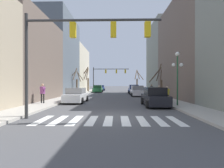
{
  "coord_description": "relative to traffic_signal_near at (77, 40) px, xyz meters",
  "views": [
    {
      "loc": [
        0.41,
        -10.46,
        1.99
      ],
      "look_at": [
        -0.28,
        18.93,
        1.9
      ],
      "focal_mm": 28.0,
      "sensor_mm": 36.0,
      "label": 1
    }
  ],
  "objects": [
    {
      "name": "building_row_right",
      "position": [
        12.12,
        13.63,
        1.66
      ],
      "size": [
        6.0,
        35.77,
        13.56
      ],
      "color": "gray",
      "rests_on": "ground_plane"
    },
    {
      "name": "traffic_signal_far",
      "position": [
        0.2,
        29.32,
        -0.22
      ],
      "size": [
        8.02,
        0.28,
        5.63
      ],
      "color": "#2D2D2D",
      "rests_on": "ground_plane"
    },
    {
      "name": "car_parked_right_near",
      "position": [
        5.56,
        5.59,
        -3.67
      ],
      "size": [
        2.0,
        4.26,
        1.66
      ],
      "rotation": [
        0.0,
        0.0,
        1.57
      ],
      "color": "black",
      "rests_on": "ground_plane"
    },
    {
      "name": "ground_plane",
      "position": [
        1.76,
        0.71,
        -4.45
      ],
      "size": [
        240.0,
        240.0,
        0.0
      ],
      "primitive_type": "plane",
      "color": "#4C4C4F"
    },
    {
      "name": "car_parked_right_far",
      "position": [
        -1.94,
        29.39,
        -3.69
      ],
      "size": [
        2.2,
        4.13,
        1.61
      ],
      "rotation": [
        0.0,
        0.0,
        1.57
      ],
      "color": "#236B38",
      "rests_on": "ground_plane"
    },
    {
      "name": "car_driving_away_lane",
      "position": [
        5.55,
        23.98,
        -3.64
      ],
      "size": [
        2.01,
        4.79,
        1.74
      ],
      "rotation": [
        0.0,
        0.0,
        1.57
      ],
      "color": "navy",
      "rests_on": "ground_plane"
    },
    {
      "name": "street_tree_left_far",
      "position": [
        7.94,
        13.35,
        -2.46
      ],
      "size": [
        1.75,
        0.93,
        4.45
      ],
      "color": "#473828",
      "rests_on": "sidewalk_right"
    },
    {
      "name": "traffic_signal_near",
      "position": [
        0.0,
        0.0,
        0.0
      ],
      "size": [
        7.67,
        0.28,
        5.94
      ],
      "color": "#2D2D2D",
      "rests_on": "ground_plane"
    },
    {
      "name": "sidewalk_left",
      "position": [
        -4.38,
        0.71,
        -4.37
      ],
      "size": [
        2.44,
        90.0,
        0.15
      ],
      "color": "#ADA89E",
      "rests_on": "ground_plane"
    },
    {
      "name": "car_parked_left_near",
      "position": [
        -1.99,
        37.81,
        -3.71
      ],
      "size": [
        2.09,
        4.7,
        1.55
      ],
      "rotation": [
        0.0,
        0.0,
        1.57
      ],
      "color": "navy",
      "rests_on": "ground_plane"
    },
    {
      "name": "street_tree_right_mid",
      "position": [
        -4.83,
        32.2,
        -1.55
      ],
      "size": [
        2.19,
        1.53,
        5.86
      ],
      "color": "brown",
      "rests_on": "sidewalk_left"
    },
    {
      "name": "car_driving_toward_lane",
      "position": [
        5.51,
        18.1,
        -3.67
      ],
      "size": [
        2.1,
        4.74,
        1.65
      ],
      "rotation": [
        0.0,
        0.0,
        1.57
      ],
      "color": "silver",
      "rests_on": "ground_plane"
    },
    {
      "name": "building_row_left",
      "position": [
        -8.6,
        19.0,
        1.18
      ],
      "size": [
        6.0,
        45.86,
        13.99
      ],
      "color": "tan",
      "rests_on": "ground_plane"
    },
    {
      "name": "crosswalk_stripes",
      "position": [
        1.76,
        -0.39,
        -4.44
      ],
      "size": [
        7.65,
        2.6,
        0.01
      ],
      "color": "white",
      "rests_on": "ground_plane"
    },
    {
      "name": "sidewalk_right",
      "position": [
        7.9,
        0.71,
        -4.37
      ],
      "size": [
        2.44,
        90.0,
        0.15
      ],
      "color": "#ADA89E",
      "rests_on": "ground_plane"
    },
    {
      "name": "street_tree_left_mid",
      "position": [
        7.68,
        35.76,
        -1.62
      ],
      "size": [
        2.56,
        3.78,
        5.47
      ],
      "color": "brown",
      "rests_on": "sidewalk_right"
    },
    {
      "name": "pedestrian_waiting_at_curb",
      "position": [
        8.54,
        16.33,
        -3.38
      ],
      "size": [
        0.28,
        0.66,
        1.55
      ],
      "rotation": [
        0.0,
        0.0,
        4.96
      ],
      "color": "#7A705B",
      "rests_on": "sidewalk_right"
    },
    {
      "name": "pedestrian_near_right_corner",
      "position": [
        -4.74,
        6.49,
        -3.22
      ],
      "size": [
        0.74,
        0.45,
        1.83
      ],
      "rotation": [
        0.0,
        0.0,
        5.79
      ],
      "color": "black",
      "rests_on": "sidewalk_left"
    },
    {
      "name": "pedestrian_on_left_sidewalk",
      "position": [
        7.21,
        7.56,
        -3.38
      ],
      "size": [
        0.65,
        0.33,
        1.56
      ],
      "rotation": [
        0.0,
        0.0,
        3.54
      ],
      "color": "black",
      "rests_on": "sidewalk_right"
    },
    {
      "name": "street_lamp_right_corner",
      "position": [
        7.35,
        5.11,
        -1.11
      ],
      "size": [
        0.95,
        0.36,
        4.52
      ],
      "color": "#1E4C2D",
      "rests_on": "sidewalk_right"
    },
    {
      "name": "car_parked_right_mid",
      "position": [
        -2.02,
        8.47,
        -3.73
      ],
      "size": [
        2.03,
        4.56,
        1.53
      ],
      "rotation": [
        0.0,
        0.0,
        1.57
      ],
      "color": "white",
      "rests_on": "ground_plane"
    },
    {
      "name": "pedestrian_crossing_street",
      "position": [
        7.63,
        17.11,
        -3.3
      ],
      "size": [
        0.34,
        0.71,
        1.69
      ],
      "rotation": [
        0.0,
        0.0,
        5.06
      ],
      "color": "#4C4C51",
      "rests_on": "sidewalk_right"
    },
    {
      "name": "street_tree_left_near",
      "position": [
        -4.87,
        21.2,
        -2.17
      ],
      "size": [
        2.44,
        1.92,
        4.63
      ],
      "color": "brown",
      "rests_on": "sidewalk_left"
    }
  ]
}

